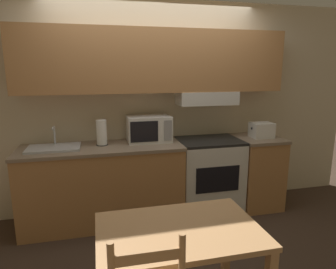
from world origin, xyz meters
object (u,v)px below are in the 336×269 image
object	(u,v)px
stove_range	(208,175)
dining_table	(179,244)
microwave	(149,129)
paper_towel_roll	(102,133)
sink_basin	(54,147)
toaster	(262,130)

from	to	relation	value
stove_range	dining_table	distance (m)	1.85
microwave	paper_towel_roll	xyz separation A→B (m)	(-0.55, -0.06, -0.01)
stove_range	dining_table	bearing A→B (deg)	-117.31
microwave	sink_basin	distance (m)	1.07
paper_towel_roll	stove_range	bearing A→B (deg)	-2.06
toaster	sink_basin	size ratio (longest dim) A/B	0.50
sink_basin	paper_towel_roll	xyz separation A→B (m)	(0.51, 0.06, 0.13)
paper_towel_roll	dining_table	distance (m)	1.78
stove_range	toaster	size ratio (longest dim) A/B	3.27
stove_range	microwave	bearing A→B (deg)	172.03
microwave	dining_table	distance (m)	1.79
microwave	dining_table	bearing A→B (deg)	-93.87
toaster	sink_basin	bearing A→B (deg)	179.51
microwave	dining_table	world-z (taller)	microwave
stove_range	microwave	world-z (taller)	microwave
microwave	toaster	size ratio (longest dim) A/B	1.83
sink_basin	microwave	bearing A→B (deg)	6.03
paper_towel_roll	toaster	bearing A→B (deg)	-2.26
stove_range	microwave	size ratio (longest dim) A/B	1.79
stove_range	paper_towel_roll	xyz separation A→B (m)	(-1.27, 0.05, 0.59)
sink_basin	stove_range	bearing A→B (deg)	0.33
dining_table	stove_range	bearing A→B (deg)	62.69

